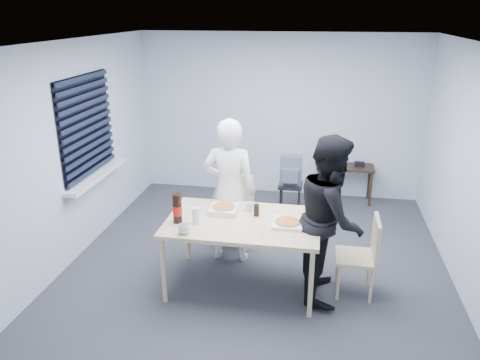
% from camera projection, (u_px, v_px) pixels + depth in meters
% --- Properties ---
extents(room, '(5.00, 5.00, 5.00)m').
position_uv_depth(room, '(90.00, 134.00, 5.88)').
color(room, '#323137').
rests_on(room, ground).
extents(dining_table, '(1.63, 1.04, 0.80)m').
position_uv_depth(dining_table, '(243.00, 225.00, 5.01)').
color(dining_table, beige).
rests_on(dining_table, ground).
extents(chair_far, '(0.42, 0.42, 0.89)m').
position_uv_depth(chair_far, '(237.00, 205.00, 6.10)').
color(chair_far, beige).
rests_on(chair_far, ground).
extents(chair_right, '(0.42, 0.42, 0.89)m').
position_uv_depth(chair_right, '(364.00, 251.00, 4.94)').
color(chair_right, beige).
rests_on(chair_right, ground).
extents(person_white, '(0.65, 0.42, 1.77)m').
position_uv_depth(person_white, '(229.00, 191.00, 5.55)').
color(person_white, silver).
rests_on(person_white, ground).
extents(person_black, '(0.47, 0.86, 1.77)m').
position_uv_depth(person_black, '(330.00, 218.00, 4.83)').
color(person_black, black).
rests_on(person_black, ground).
extents(side_table, '(0.89, 0.40, 0.59)m').
position_uv_depth(side_table, '(345.00, 170.00, 7.40)').
color(side_table, black).
rests_on(side_table, ground).
extents(stool, '(0.35, 0.35, 0.48)m').
position_uv_depth(stool, '(290.00, 191.00, 6.95)').
color(stool, black).
rests_on(stool, ground).
extents(backpack, '(0.31, 0.23, 0.44)m').
position_uv_depth(backpack, '(291.00, 171.00, 6.83)').
color(backpack, slate).
rests_on(backpack, stool).
extents(pizza_box_a, '(0.30, 0.30, 0.07)m').
position_uv_depth(pizza_box_a, '(224.00, 209.00, 5.18)').
color(pizza_box_a, white).
rests_on(pizza_box_a, dining_table).
extents(pizza_box_b, '(0.31, 0.31, 0.04)m').
position_uv_depth(pizza_box_b, '(288.00, 223.00, 4.88)').
color(pizza_box_b, white).
rests_on(pizza_box_b, dining_table).
extents(mug_a, '(0.17, 0.17, 0.10)m').
position_uv_depth(mug_a, '(184.00, 229.00, 4.69)').
color(mug_a, silver).
rests_on(mug_a, dining_table).
extents(mug_b, '(0.10, 0.10, 0.09)m').
position_uv_depth(mug_b, '(249.00, 207.00, 5.22)').
color(mug_b, silver).
rests_on(mug_b, dining_table).
extents(cola_glass, '(0.08, 0.08, 0.13)m').
position_uv_depth(cola_glass, '(256.00, 210.00, 5.08)').
color(cola_glass, black).
rests_on(cola_glass, dining_table).
extents(soda_bottle, '(0.10, 0.10, 0.32)m').
position_uv_depth(soda_bottle, '(177.00, 209.00, 4.90)').
color(soda_bottle, black).
rests_on(soda_bottle, dining_table).
extents(plastic_cups, '(0.10, 0.10, 0.18)m').
position_uv_depth(plastic_cups, '(196.00, 216.00, 4.89)').
color(plastic_cups, silver).
rests_on(plastic_cups, dining_table).
extents(rubber_band, '(0.05, 0.05, 0.00)m').
position_uv_depth(rubber_band, '(262.00, 235.00, 4.67)').
color(rubber_band, red).
rests_on(rubber_band, dining_table).
extents(papers, '(0.30, 0.35, 0.00)m').
position_uv_depth(papers, '(335.00, 165.00, 7.40)').
color(papers, white).
rests_on(papers, side_table).
extents(black_box, '(0.18, 0.15, 0.06)m').
position_uv_depth(black_box, '(360.00, 164.00, 7.34)').
color(black_box, black).
rests_on(black_box, side_table).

